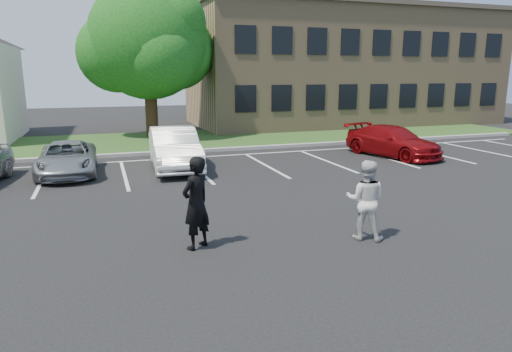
# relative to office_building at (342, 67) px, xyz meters

# --- Properties ---
(ground_plane) EXTENTS (90.00, 90.00, 0.00)m
(ground_plane) POSITION_rel_office_building_xyz_m (-14.00, -21.99, -4.16)
(ground_plane) COLOR black
(ground_plane) RESTS_ON ground
(curb) EXTENTS (40.00, 0.30, 0.15)m
(curb) POSITION_rel_office_building_xyz_m (-14.00, -9.99, -4.08)
(curb) COLOR gray
(curb) RESTS_ON ground
(grass_strip) EXTENTS (44.00, 8.00, 0.08)m
(grass_strip) POSITION_rel_office_building_xyz_m (-14.00, -5.99, -4.12)
(grass_strip) COLOR #184117
(grass_strip) RESTS_ON ground
(stall_lines) EXTENTS (34.00, 5.36, 0.01)m
(stall_lines) POSITION_rel_office_building_xyz_m (-12.60, -13.04, -4.15)
(stall_lines) COLOR silver
(stall_lines) RESTS_ON ground
(office_building) EXTENTS (22.40, 10.40, 8.30)m
(office_building) POSITION_rel_office_building_xyz_m (0.00, 0.00, 0.00)
(office_building) COLOR #9D835D
(office_building) RESTS_ON ground
(tree) EXTENTS (7.80, 7.20, 8.80)m
(tree) POSITION_rel_office_building_xyz_m (-14.57, -3.99, 1.19)
(tree) COLOR black
(tree) RESTS_ON ground
(man_black_suit) EXTENTS (0.88, 0.82, 2.02)m
(man_black_suit) POSITION_rel_office_building_xyz_m (-15.70, -22.04, -3.15)
(man_black_suit) COLOR black
(man_black_suit) RESTS_ON ground
(man_white_shirt) EXTENTS (1.12, 1.08, 1.82)m
(man_white_shirt) POSITION_rel_office_building_xyz_m (-11.98, -22.70, -3.25)
(man_white_shirt) COLOR silver
(man_white_shirt) RESTS_ON ground
(car_silver_minivan) EXTENTS (2.04, 4.39, 1.22)m
(car_silver_minivan) POSITION_rel_office_building_xyz_m (-18.78, -13.24, -3.55)
(car_silver_minivan) COLOR #96999D
(car_silver_minivan) RESTS_ON ground
(car_white_sedan) EXTENTS (1.93, 4.98, 1.62)m
(car_white_sedan) POSITION_rel_office_building_xyz_m (-14.82, -13.41, -3.35)
(car_white_sedan) COLOR white
(car_white_sedan) RESTS_ON ground
(car_red_compact) EXTENTS (3.03, 5.04, 1.37)m
(car_red_compact) POSITION_rel_office_building_xyz_m (-5.02, -13.87, -3.47)
(car_red_compact) COLOR maroon
(car_red_compact) RESTS_ON ground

